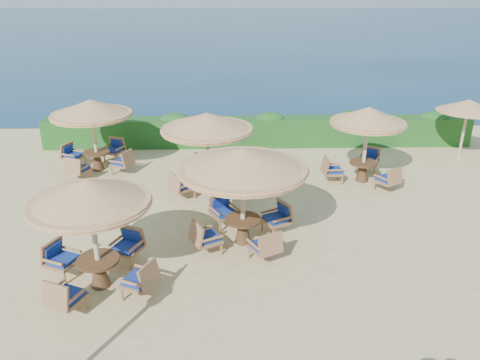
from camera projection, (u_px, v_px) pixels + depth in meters
ground at (273, 225)px, 13.47m from camera, size 120.00×120.00×0.00m
sea at (235, 25)px, 77.98m from camera, size 160.00×160.00×0.00m
hedge at (258, 132)px, 19.87m from camera, size 18.00×0.90×1.20m
extra_parasol at (468, 106)px, 17.60m from camera, size 2.30×2.30×2.41m
cafe_set_0 at (92, 216)px, 10.07m from camera, size 2.84×2.84×2.65m
cafe_set_1 at (243, 175)px, 11.82m from camera, size 3.34×3.34×2.65m
cafe_set_3 at (92, 122)px, 16.75m from camera, size 2.91×2.91×2.65m
cafe_set_4 at (207, 134)px, 15.03m from camera, size 3.01×3.01×2.65m
cafe_set_5 at (367, 130)px, 15.76m from camera, size 2.69×2.77×2.65m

